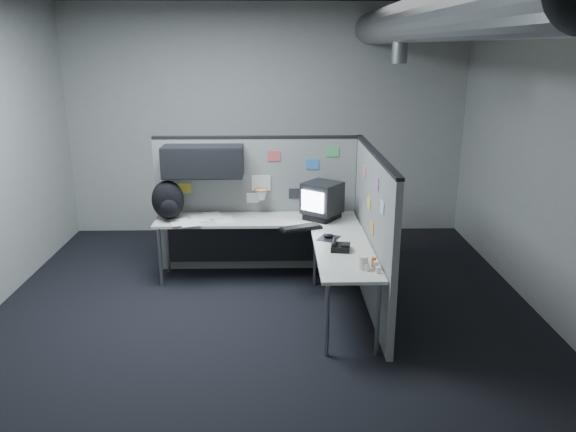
{
  "coord_description": "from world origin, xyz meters",
  "views": [
    {
      "loc": [
        0.13,
        -5.16,
        2.61
      ],
      "look_at": [
        0.25,
        0.35,
        0.95
      ],
      "focal_mm": 35.0,
      "sensor_mm": 36.0,
      "label": 1
    }
  ],
  "objects_px": {
    "desk": "(278,236)",
    "backpack": "(168,201)",
    "phone": "(340,247)",
    "keyboard": "(301,228)",
    "monitor": "(322,200)"
  },
  "relations": [
    {
      "from": "desk",
      "to": "monitor",
      "type": "xyz_separation_m",
      "value": [
        0.5,
        0.26,
        0.34
      ]
    },
    {
      "from": "phone",
      "to": "backpack",
      "type": "xyz_separation_m",
      "value": [
        -1.84,
        1.05,
        0.18
      ]
    },
    {
      "from": "monitor",
      "to": "backpack",
      "type": "xyz_separation_m",
      "value": [
        -1.74,
        0.02,
        0.0
      ]
    },
    {
      "from": "desk",
      "to": "backpack",
      "type": "bearing_deg",
      "value": 167.38
    },
    {
      "from": "desk",
      "to": "backpack",
      "type": "relative_size",
      "value": 5.15
    },
    {
      "from": "desk",
      "to": "keyboard",
      "type": "distance_m",
      "value": 0.31
    },
    {
      "from": "keyboard",
      "to": "phone",
      "type": "height_order",
      "value": "phone"
    },
    {
      "from": "keyboard",
      "to": "monitor",
      "type": "bearing_deg",
      "value": 78.31
    },
    {
      "from": "monitor",
      "to": "backpack",
      "type": "bearing_deg",
      "value": 172.28
    },
    {
      "from": "desk",
      "to": "keyboard",
      "type": "bearing_deg",
      "value": -28.75
    },
    {
      "from": "phone",
      "to": "monitor",
      "type": "bearing_deg",
      "value": 114.23
    },
    {
      "from": "phone",
      "to": "backpack",
      "type": "distance_m",
      "value": 2.13
    },
    {
      "from": "monitor",
      "to": "phone",
      "type": "height_order",
      "value": "monitor"
    },
    {
      "from": "phone",
      "to": "backpack",
      "type": "height_order",
      "value": "backpack"
    },
    {
      "from": "monitor",
      "to": "keyboard",
      "type": "relative_size",
      "value": 1.09
    }
  ]
}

